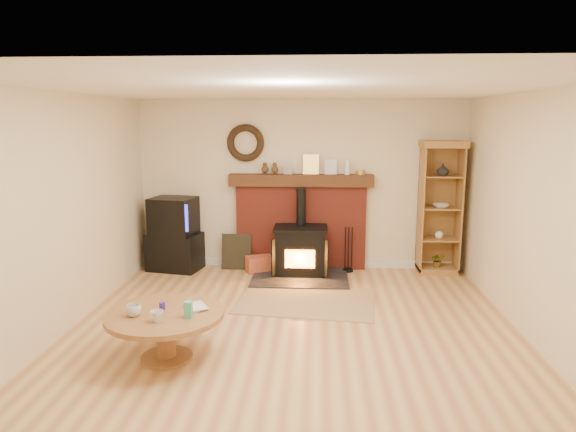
# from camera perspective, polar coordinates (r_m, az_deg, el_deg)

# --- Properties ---
(ground) EXTENTS (5.50, 5.50, 0.00)m
(ground) POSITION_cam_1_polar(r_m,az_deg,el_deg) (5.64, 0.46, -13.49)
(ground) COLOR #B57D4B
(ground) RESTS_ON ground
(room_shell) EXTENTS (5.02, 5.52, 2.61)m
(room_shell) POSITION_cam_1_polar(r_m,az_deg,el_deg) (5.27, 0.35, 4.22)
(room_shell) COLOR beige
(room_shell) RESTS_ON ground
(chimney_breast) EXTENTS (2.20, 0.22, 1.78)m
(chimney_breast) POSITION_cam_1_polar(r_m,az_deg,el_deg) (7.95, 1.45, -0.20)
(chimney_breast) COLOR #9A3527
(chimney_breast) RESTS_ON ground
(wood_stove) EXTENTS (1.40, 1.00, 1.30)m
(wood_stove) POSITION_cam_1_polar(r_m,az_deg,el_deg) (7.67, 1.39, -4.01)
(wood_stove) COLOR black
(wood_stove) RESTS_ON ground
(area_rug) EXTENTS (1.86, 1.38, 0.01)m
(area_rug) POSITION_cam_1_polar(r_m,az_deg,el_deg) (6.70, 2.04, -9.41)
(area_rug) COLOR brown
(area_rug) RESTS_ON ground
(tv_unit) EXTENTS (0.86, 0.68, 1.13)m
(tv_unit) POSITION_cam_1_polar(r_m,az_deg,el_deg) (8.11, -12.51, -2.11)
(tv_unit) COLOR black
(tv_unit) RESTS_ON ground
(curio_cabinet) EXTENTS (0.64, 0.46, 2.00)m
(curio_cabinet) POSITION_cam_1_polar(r_m,az_deg,el_deg) (8.01, 16.47, 0.88)
(curio_cabinet) COLOR #996432
(curio_cabinet) RESTS_ON ground
(firelog_box) EXTENTS (0.46, 0.38, 0.25)m
(firelog_box) POSITION_cam_1_polar(r_m,az_deg,el_deg) (7.90, -3.18, -5.36)
(firelog_box) COLOR orange
(firelog_box) RESTS_ON ground
(leaning_painting) EXTENTS (0.46, 0.12, 0.55)m
(leaning_painting) POSITION_cam_1_polar(r_m,az_deg,el_deg) (8.05, -5.74, -3.95)
(leaning_painting) COLOR black
(leaning_painting) RESTS_ON ground
(fire_tools) EXTENTS (0.16, 0.16, 0.70)m
(fire_tools) POSITION_cam_1_polar(r_m,az_deg,el_deg) (7.95, 6.70, -5.22)
(fire_tools) COLOR black
(fire_tools) RESTS_ON ground
(coffee_table) EXTENTS (1.14, 1.14, 0.64)m
(coffee_table) POSITION_cam_1_polar(r_m,az_deg,el_deg) (5.20, -13.54, -11.30)
(coffee_table) COLOR brown
(coffee_table) RESTS_ON ground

